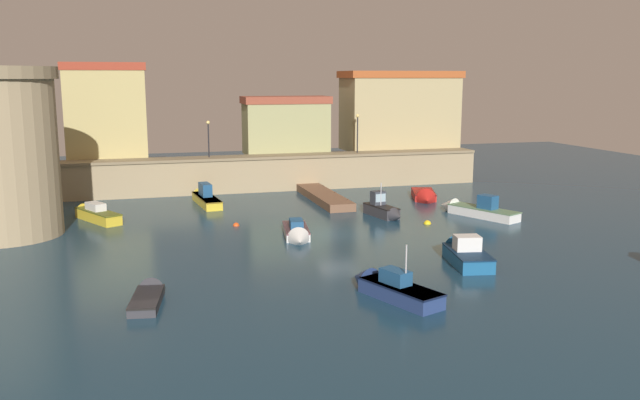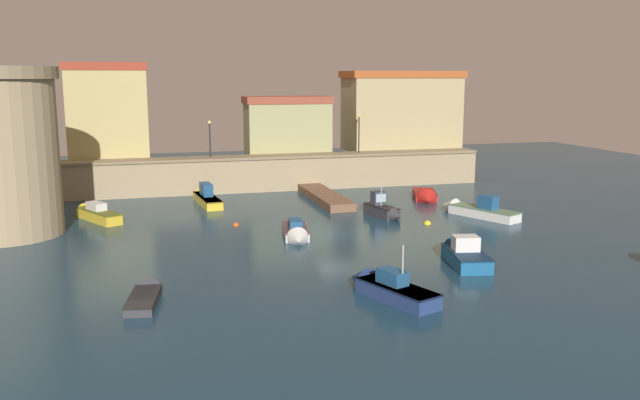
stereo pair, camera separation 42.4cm
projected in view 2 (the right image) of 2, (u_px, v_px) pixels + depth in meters
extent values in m
plane|color=#19384C|center=(337.00, 234.00, 45.40)|extent=(107.52, 107.52, 0.00)
cube|color=#9E8966|center=(279.00, 174.00, 63.27)|extent=(40.08, 2.46, 3.06)
cube|color=#817053|center=(279.00, 156.00, 62.97)|extent=(40.08, 2.76, 0.24)
cube|color=tan|center=(108.00, 115.00, 61.02)|extent=(7.08, 3.39, 8.10)
cube|color=#9A3826|center=(105.00, 66.00, 60.22)|extent=(7.36, 3.52, 0.70)
cube|color=tan|center=(288.00, 129.00, 65.87)|extent=(8.20, 3.67, 4.95)
cube|color=brown|center=(287.00, 100.00, 65.35)|extent=(8.53, 3.82, 0.70)
cube|color=tan|center=(401.00, 114.00, 69.60)|extent=(11.68, 5.18, 7.42)
cube|color=#AC5126|center=(402.00, 74.00, 68.86)|extent=(12.15, 5.39, 0.70)
cylinder|color=#9E8966|center=(0.00, 159.00, 44.28)|extent=(7.53, 7.53, 10.44)
cube|color=brown|center=(325.00, 197.00, 57.83)|extent=(2.18, 10.95, 0.65)
cylinder|color=#503828|center=(324.00, 189.00, 61.54)|extent=(0.20, 0.20, 0.70)
cylinder|color=#503828|center=(336.00, 196.00, 58.08)|extent=(0.20, 0.20, 0.70)
cylinder|color=#503828|center=(348.00, 203.00, 54.62)|extent=(0.20, 0.20, 0.70)
cylinder|color=black|center=(210.00, 141.00, 61.00)|extent=(0.12, 0.12, 3.04)
sphere|color=#F9D172|center=(209.00, 122.00, 60.69)|extent=(0.32, 0.32, 0.32)
cylinder|color=black|center=(359.00, 135.00, 64.73)|extent=(0.12, 0.12, 3.42)
sphere|color=#F9D172|center=(359.00, 116.00, 64.40)|extent=(0.32, 0.32, 0.32)
cube|color=gold|center=(99.00, 216.00, 49.59)|extent=(3.50, 5.04, 0.81)
cone|color=gold|center=(80.00, 210.00, 51.84)|extent=(1.73, 1.80, 1.21)
cube|color=#555D1A|center=(99.00, 211.00, 49.52)|extent=(3.57, 5.14, 0.08)
cube|color=silver|center=(96.00, 206.00, 49.70)|extent=(1.60, 1.97, 0.55)
cube|color=white|center=(484.00, 213.00, 50.75)|extent=(3.69, 5.79, 0.74)
cone|color=white|center=(448.00, 206.00, 53.39)|extent=(1.88, 1.86, 1.43)
cube|color=#5D825B|center=(484.00, 209.00, 50.69)|extent=(3.77, 5.91, 0.08)
cube|color=navy|center=(488.00, 202.00, 50.32)|extent=(1.39, 1.60, 1.03)
cube|color=#195689|center=(466.00, 258.00, 37.87)|extent=(2.58, 4.39, 0.82)
cone|color=#195689|center=(454.00, 247.00, 40.41)|extent=(1.93, 1.46, 1.75)
cube|color=#0C2542|center=(467.00, 252.00, 37.81)|extent=(2.63, 4.48, 0.08)
cube|color=silver|center=(466.00, 243.00, 37.95)|extent=(1.60, 1.30, 0.84)
cube|color=silver|center=(295.00, 231.00, 45.07)|extent=(2.20, 4.34, 0.58)
cone|color=silver|center=(298.00, 240.00, 42.53)|extent=(1.64, 1.38, 1.47)
cube|color=#724C54|center=(295.00, 228.00, 45.03)|extent=(2.24, 4.43, 0.08)
cube|color=navy|center=(296.00, 224.00, 44.65)|extent=(1.10, 1.69, 0.57)
cube|color=red|center=(425.00, 195.00, 59.00)|extent=(3.09, 4.58, 0.61)
cone|color=red|center=(427.00, 200.00, 56.40)|extent=(2.02, 1.68, 1.73)
cube|color=#4B0B0E|center=(425.00, 192.00, 58.95)|extent=(3.15, 4.68, 0.08)
cube|color=#333338|center=(381.00, 211.00, 51.20)|extent=(1.83, 3.63, 0.84)
cone|color=#333338|center=(397.00, 216.00, 49.29)|extent=(1.28, 1.17, 1.11)
cube|color=black|center=(382.00, 206.00, 51.13)|extent=(1.86, 3.71, 0.08)
cube|color=#333842|center=(378.00, 198.00, 51.47)|extent=(1.11, 0.96, 1.05)
cube|color=#99B7C6|center=(381.00, 198.00, 51.11)|extent=(0.88, 0.23, 0.63)
cylinder|color=#B2B2B7|center=(381.00, 194.00, 51.02)|extent=(0.08, 0.08, 1.77)
cube|color=gold|center=(208.00, 201.00, 55.87)|extent=(1.92, 5.92, 0.71)
cone|color=gold|center=(199.00, 194.00, 59.13)|extent=(1.41, 1.52, 1.27)
cube|color=brown|center=(208.00, 197.00, 55.81)|extent=(1.96, 6.04, 0.08)
cube|color=navy|center=(206.00, 189.00, 56.14)|extent=(0.98, 2.06, 1.05)
cube|color=#99B7C6|center=(204.00, 187.00, 57.04)|extent=(0.71, 0.13, 0.63)
cube|color=navy|center=(397.00, 293.00, 31.86)|extent=(3.01, 4.74, 0.75)
cone|color=navy|center=(359.00, 279.00, 34.10)|extent=(1.78, 1.69, 1.43)
cube|color=#0E1833|center=(397.00, 286.00, 31.80)|extent=(3.07, 4.83, 0.08)
cube|color=navy|center=(392.00, 277.00, 32.02)|extent=(1.32, 1.71, 0.69)
cylinder|color=#B2B2B7|center=(403.00, 266.00, 31.34)|extent=(0.08, 0.08, 2.07)
cube|color=#333338|center=(144.00, 300.00, 31.30)|extent=(1.83, 3.68, 0.46)
cone|color=#333338|center=(150.00, 286.00, 33.45)|extent=(1.35, 1.17, 1.21)
cube|color=black|center=(143.00, 296.00, 31.26)|extent=(1.86, 3.75, 0.08)
sphere|color=#EA4C19|center=(236.00, 226.00, 48.06)|extent=(0.46, 0.46, 0.46)
sphere|color=yellow|center=(427.00, 224.00, 48.56)|extent=(0.54, 0.54, 0.54)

